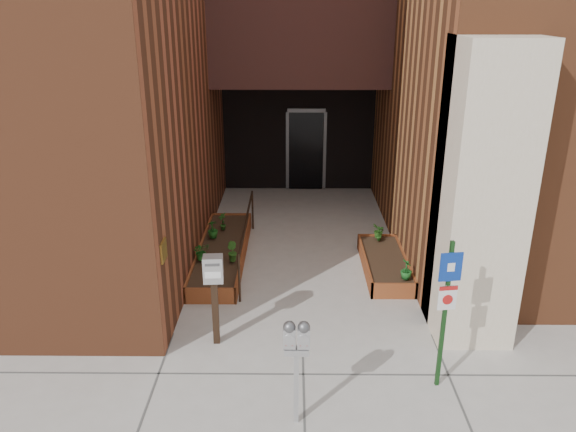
{
  "coord_description": "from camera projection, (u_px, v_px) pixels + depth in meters",
  "views": [
    {
      "loc": [
        -0.15,
        -7.44,
        4.81
      ],
      "look_at": [
        -0.24,
        1.8,
        1.27
      ],
      "focal_mm": 35.0,
      "sensor_mm": 36.0,
      "label": 1
    }
  ],
  "objects": [
    {
      "name": "shrub_right_a",
      "position": [
        406.0,
        269.0,
        9.69
      ],
      "size": [
        0.2,
        0.2,
        0.35
      ],
      "primitive_type": "imported",
      "rotation": [
        0.0,
        0.0,
        1.6
      ],
      "color": "#19581E",
      "rests_on": "planter_right"
    },
    {
      "name": "shrub_left_d",
      "position": [
        223.0,
        221.0,
        11.78
      ],
      "size": [
        0.27,
        0.27,
        0.38
      ],
      "primitive_type": "imported",
      "rotation": [
        0.0,
        0.0,
        5.26
      ],
      "color": "#205017",
      "rests_on": "planter_left"
    },
    {
      "name": "shrub_left_a",
      "position": [
        201.0,
        251.0,
        10.42
      ],
      "size": [
        0.41,
        0.41,
        0.34
      ],
      "primitive_type": "imported",
      "rotation": [
        0.0,
        0.0,
        0.51
      ],
      "color": "#1D611B",
      "rests_on": "planter_left"
    },
    {
      "name": "ground",
      "position": [
        302.0,
        334.0,
        8.66
      ],
      "size": [
        80.0,
        80.0,
        0.0
      ],
      "primitive_type": "plane",
      "color": "#9E9991",
      "rests_on": "ground"
    },
    {
      "name": "shrub_left_b",
      "position": [
        232.0,
        252.0,
        10.36
      ],
      "size": [
        0.29,
        0.29,
        0.37
      ],
      "primitive_type": "imported",
      "rotation": [
        0.0,
        0.0,
        2.25
      ],
      "color": "#255217",
      "rests_on": "planter_left"
    },
    {
      "name": "planter_left",
      "position": [
        222.0,
        253.0,
        11.15
      ],
      "size": [
        0.9,
        3.6,
        0.3
      ],
      "color": "maroon",
      "rests_on": "ground"
    },
    {
      "name": "shrub_left_c",
      "position": [
        213.0,
        229.0,
        11.39
      ],
      "size": [
        0.27,
        0.27,
        0.37
      ],
      "primitive_type": "imported",
      "rotation": [
        0.0,
        0.0,
        3.56
      ],
      "color": "#185117",
      "rests_on": "planter_left"
    },
    {
      "name": "handrail",
      "position": [
        246.0,
        225.0,
        10.88
      ],
      "size": [
        0.04,
        3.34,
        0.9
      ],
      "color": "black",
      "rests_on": "ground"
    },
    {
      "name": "sign_post",
      "position": [
        447.0,
        300.0,
        7.05
      ],
      "size": [
        0.29,
        0.09,
        2.1
      ],
      "color": "#153915",
      "rests_on": "ground"
    },
    {
      "name": "parking_meter",
      "position": [
        296.0,
        345.0,
        6.48
      ],
      "size": [
        0.31,
        0.15,
        1.41
      ],
      "color": "#A9A9AB",
      "rests_on": "ground"
    },
    {
      "name": "shrub_right_c",
      "position": [
        379.0,
        231.0,
        11.38
      ],
      "size": [
        0.28,
        0.28,
        0.3
      ],
      "primitive_type": "imported",
      "rotation": [
        0.0,
        0.0,
        4.75
      ],
      "color": "#2B5F1B",
      "rests_on": "planter_right"
    },
    {
      "name": "shrub_right_b",
      "position": [
        379.0,
        233.0,
        11.25
      ],
      "size": [
        0.24,
        0.24,
        0.33
      ],
      "primitive_type": "imported",
      "rotation": [
        0.0,
        0.0,
        2.56
      ],
      "color": "#1F4E16",
      "rests_on": "planter_right"
    },
    {
      "name": "planter_right",
      "position": [
        385.0,
        264.0,
        10.66
      ],
      "size": [
        0.8,
        2.2,
        0.3
      ],
      "color": "maroon",
      "rests_on": "ground"
    },
    {
      "name": "payment_dropbox",
      "position": [
        214.0,
        281.0,
        8.09
      ],
      "size": [
        0.3,
        0.23,
        1.43
      ],
      "color": "black",
      "rests_on": "ground"
    }
  ]
}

